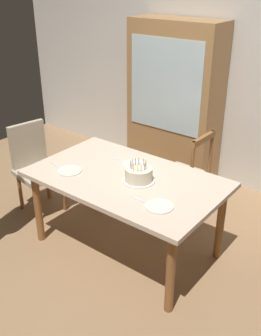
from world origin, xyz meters
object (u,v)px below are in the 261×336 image
(dining_table, at_px, (126,185))
(plate_near_guest, at_px, (159,206))
(birthday_cake, at_px, (138,175))
(china_cabinet, at_px, (174,102))
(plate_near_celebrant, at_px, (69,171))
(chair_upholstered, at_px, (35,163))
(plate_far_side, at_px, (134,164))
(chair_spindle_back, at_px, (185,176))

(dining_table, bearing_deg, plate_near_guest, -24.43)
(birthday_cake, relative_size, china_cabinet, 0.15)
(dining_table, relative_size, plate_near_celebrant, 7.64)
(plate_near_guest, distance_m, chair_upholstered, 1.76)
(china_cabinet, bearing_deg, dining_table, -72.41)
(dining_table, xyz_separation_m, plate_far_side, (-0.08, 0.23, 0.09))
(dining_table, distance_m, plate_near_guest, 0.56)
(plate_far_side, bearing_deg, dining_table, -69.85)
(plate_near_celebrant, xyz_separation_m, plate_far_side, (0.38, 0.46, 0.00))
(plate_near_celebrant, xyz_separation_m, chair_upholstered, (-0.77, 0.21, -0.23))
(dining_table, bearing_deg, plate_near_celebrant, -153.64)
(dining_table, height_order, plate_near_celebrant, plate_near_celebrant)
(dining_table, height_order, plate_near_guest, plate_near_guest)
(plate_near_celebrant, xyz_separation_m, china_cabinet, (-0.03, 1.79, 0.19))
(plate_far_side, distance_m, china_cabinet, 1.40)
(birthday_cake, xyz_separation_m, plate_far_side, (-0.22, 0.23, -0.06))
(birthday_cake, distance_m, plate_near_guest, 0.44)
(plate_far_side, distance_m, chair_upholstered, 1.19)
(birthday_cake, xyz_separation_m, plate_near_celebrant, (-0.60, -0.23, -0.06))
(birthday_cake, relative_size, plate_near_celebrant, 1.27)
(plate_near_guest, distance_m, china_cabinet, 2.05)
(chair_spindle_back, relative_size, chair_upholstered, 1.00)
(plate_far_side, distance_m, plate_near_guest, 0.75)
(chair_spindle_back, bearing_deg, dining_table, -98.82)
(plate_near_guest, xyz_separation_m, china_cabinet, (-1.00, 1.79, 0.19))
(plate_near_celebrant, xyz_separation_m, chair_spindle_back, (0.59, 1.06, -0.31))
(plate_near_guest, relative_size, china_cabinet, 0.12)
(plate_near_guest, height_order, chair_spindle_back, chair_spindle_back)
(plate_far_side, relative_size, chair_upholstered, 0.23)
(birthday_cake, xyz_separation_m, china_cabinet, (-0.63, 1.56, 0.13))
(plate_near_guest, relative_size, chair_upholstered, 0.23)
(birthday_cake, bearing_deg, plate_near_guest, -31.44)
(china_cabinet, bearing_deg, plate_far_side, -72.86)
(plate_near_guest, bearing_deg, birthday_cake, 148.56)
(plate_near_celebrant, distance_m, china_cabinet, 1.80)
(dining_table, distance_m, chair_spindle_back, 0.87)
(plate_near_guest, bearing_deg, chair_upholstered, 172.93)
(chair_upholstered, xyz_separation_m, china_cabinet, (0.73, 1.57, 0.42))
(dining_table, bearing_deg, chair_spindle_back, 81.18)
(chair_upholstered, relative_size, china_cabinet, 0.50)
(plate_near_guest, bearing_deg, plate_near_celebrant, 180.00)
(birthday_cake, relative_size, chair_spindle_back, 0.29)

